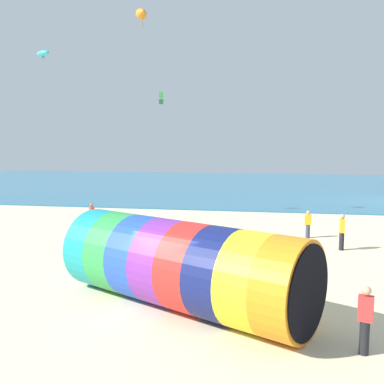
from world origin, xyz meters
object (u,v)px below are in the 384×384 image
(bystander_near_water, at_px, (342,231))
(giant_inflatable_tube, at_px, (182,265))
(kite_handler, at_px, (365,319))
(bystander_far_left, at_px, (308,224))
(kite_cyan_parafoil, at_px, (43,53))
(kite_orange_delta, at_px, (142,12))
(kite_green_box, at_px, (161,98))
(bystander_mid_beach, at_px, (92,216))

(bystander_near_water, bearing_deg, giant_inflatable_tube, -126.22)
(kite_handler, distance_m, bystander_far_left, 13.36)
(kite_cyan_parafoil, distance_m, kite_orange_delta, 13.83)
(kite_handler, distance_m, kite_green_box, 22.75)
(bystander_far_left, bearing_deg, kite_orange_delta, 158.12)
(kite_orange_delta, xyz_separation_m, bystander_far_left, (10.63, -4.27, -13.07))
(kite_green_box, bearing_deg, giant_inflatable_tube, -74.01)
(kite_green_box, xyz_separation_m, bystander_far_left, (9.75, -5.71, -7.62))
(kite_handler, height_order, kite_cyan_parafoil, kite_cyan_parafoil)
(kite_cyan_parafoil, bearing_deg, giant_inflatable_tube, -23.74)
(kite_orange_delta, bearing_deg, kite_cyan_parafoil, -90.89)
(kite_orange_delta, height_order, bystander_near_water, kite_orange_delta)
(giant_inflatable_tube, xyz_separation_m, kite_cyan_parafoil, (-5.90, 2.60, 7.26))
(bystander_far_left, bearing_deg, kite_green_box, 149.65)
(kite_handler, distance_m, kite_orange_delta, 24.37)
(bystander_mid_beach, bearing_deg, bystander_far_left, -1.54)
(kite_orange_delta, xyz_separation_m, kite_green_box, (0.87, 1.44, -5.45))
(giant_inflatable_tube, xyz_separation_m, bystander_near_water, (6.30, 8.61, -0.47))
(kite_green_box, bearing_deg, kite_orange_delta, -121.15)
(kite_green_box, distance_m, bystander_near_water, 15.74)
(kite_orange_delta, bearing_deg, bystander_near_water, -29.57)
(kite_handler, bearing_deg, kite_green_box, 117.48)
(kite_cyan_parafoil, height_order, kite_orange_delta, kite_orange_delta)
(kite_orange_delta, height_order, bystander_mid_beach, kite_orange_delta)
(bystander_far_left, bearing_deg, giant_inflatable_tube, -113.82)
(giant_inflatable_tube, relative_size, kite_green_box, 10.20)
(kite_handler, relative_size, kite_green_box, 2.05)
(bystander_near_water, bearing_deg, kite_orange_delta, 150.43)
(bystander_near_water, height_order, bystander_far_left, bystander_near_water)
(kite_handler, height_order, bystander_far_left, kite_handler)
(giant_inflatable_tube, height_order, kite_cyan_parafoil, kite_cyan_parafoil)
(kite_handler, height_order, kite_orange_delta, kite_orange_delta)
(giant_inflatable_tube, relative_size, kite_orange_delta, 6.23)
(kite_orange_delta, xyz_separation_m, bystander_near_water, (12.01, -6.81, -12.90))
(kite_handler, xyz_separation_m, kite_orange_delta, (-10.79, 17.62, 12.93))
(kite_handler, bearing_deg, bystander_mid_beach, 133.54)
(kite_cyan_parafoil, xyz_separation_m, bystander_far_left, (10.83, 8.55, -7.89))
(kite_handler, bearing_deg, giant_inflatable_tube, 156.57)
(giant_inflatable_tube, relative_size, kite_handler, 4.98)
(kite_handler, relative_size, kite_orange_delta, 1.25)
(kite_handler, relative_size, bystander_near_water, 0.98)
(kite_green_box, bearing_deg, bystander_far_left, -30.35)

